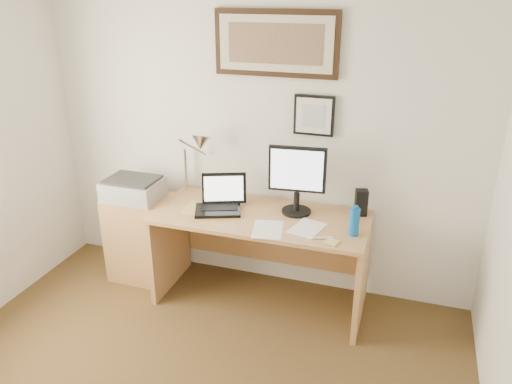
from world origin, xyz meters
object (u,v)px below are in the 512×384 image
at_px(printer, 133,189).
at_px(side_cabinet, 142,237).
at_px(lcd_monitor, 297,177).
at_px(laptop, 220,202).
at_px(desk, 264,238).
at_px(book, 185,208).
at_px(water_bottle, 354,222).

bearing_deg(printer, side_cabinet, 70.84).
distance_m(lcd_monitor, printer, 1.35).
bearing_deg(side_cabinet, laptop, -3.32).
height_order(desk, laptop, laptop).
distance_m(laptop, printer, 0.76).
distance_m(book, printer, 0.51).
bearing_deg(lcd_monitor, laptop, -168.76).
bearing_deg(laptop, lcd_monitor, 11.24).
height_order(lcd_monitor, printer, lcd_monitor).
distance_m(side_cabinet, laptop, 0.87).
bearing_deg(water_bottle, lcd_monitor, 154.11).
distance_m(side_cabinet, lcd_monitor, 1.48).
bearing_deg(book, water_bottle, -1.57).
bearing_deg(lcd_monitor, printer, -175.47).
bearing_deg(side_cabinet, water_bottle, -4.98).
bearing_deg(side_cabinet, printer, -109.16).
relative_size(water_bottle, lcd_monitor, 0.38).
relative_size(water_bottle, desk, 0.12).
bearing_deg(desk, side_cabinet, -178.11).
distance_m(side_cabinet, water_bottle, 1.84).
xyz_separation_m(desk, lcd_monitor, (0.24, 0.03, 0.53)).
xyz_separation_m(side_cabinet, water_bottle, (1.77, -0.15, 0.48)).
xyz_separation_m(side_cabinet, laptop, (0.74, -0.04, 0.44)).
height_order(desk, printer, printer).
relative_size(lcd_monitor, printer, 1.18).
bearing_deg(water_bottle, book, 178.43).
height_order(laptop, printer, laptop).
xyz_separation_m(water_bottle, printer, (-1.78, 0.12, -0.03)).
bearing_deg(printer, lcd_monitor, 4.53).
bearing_deg(book, lcd_monitor, 12.85).
bearing_deg(printer, book, -9.52).
relative_size(laptop, printer, 0.92).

